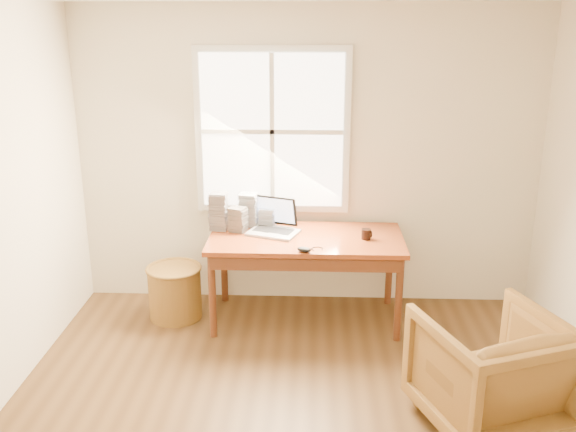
% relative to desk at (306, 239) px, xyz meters
% --- Properties ---
extents(room_shell, '(4.04, 4.54, 2.64)m').
position_rel_desk_xyz_m(room_shell, '(-0.02, -1.64, 0.59)').
color(room_shell, brown).
rests_on(room_shell, ground).
extents(desk, '(1.60, 0.80, 0.04)m').
position_rel_desk_xyz_m(desk, '(0.00, 0.00, 0.00)').
color(desk, brown).
rests_on(desk, room_shell).
extents(armchair, '(1.05, 1.07, 0.76)m').
position_rel_desk_xyz_m(armchair, '(1.18, -1.42, -0.35)').
color(armchair, brown).
rests_on(armchair, room_shell).
extents(wicker_stool, '(0.55, 0.55, 0.45)m').
position_rel_desk_xyz_m(wicker_stool, '(-1.12, 0.00, -0.51)').
color(wicker_stool, brown).
rests_on(wicker_stool, room_shell).
extents(laptop, '(0.55, 0.56, 0.32)m').
position_rel_desk_xyz_m(laptop, '(-0.27, 0.06, 0.18)').
color(laptop, silver).
rests_on(laptop, desk).
extents(mouse, '(0.13, 0.11, 0.04)m').
position_rel_desk_xyz_m(mouse, '(-0.01, -0.35, 0.04)').
color(mouse, black).
rests_on(mouse, desk).
extents(coffee_mug, '(0.09, 0.09, 0.09)m').
position_rel_desk_xyz_m(coffee_mug, '(0.49, -0.04, 0.06)').
color(coffee_mug, black).
rests_on(coffee_mug, desk).
extents(cd_stack_a, '(0.17, 0.15, 0.29)m').
position_rel_desk_xyz_m(cd_stack_a, '(-0.50, 0.25, 0.17)').
color(cd_stack_a, silver).
rests_on(cd_stack_a, desk).
extents(cd_stack_b, '(0.17, 0.16, 0.21)m').
position_rel_desk_xyz_m(cd_stack_b, '(-0.57, 0.11, 0.12)').
color(cd_stack_b, '#26252A').
rests_on(cd_stack_b, desk).
extents(cd_stack_c, '(0.15, 0.14, 0.32)m').
position_rel_desk_xyz_m(cd_stack_c, '(-0.74, 0.16, 0.18)').
color(cd_stack_c, '#95929F').
rests_on(cd_stack_c, desk).
extents(cd_stack_d, '(0.15, 0.14, 0.16)m').
position_rel_desk_xyz_m(cd_stack_d, '(-0.34, 0.25, 0.10)').
color(cd_stack_d, silver).
rests_on(cd_stack_d, desk).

